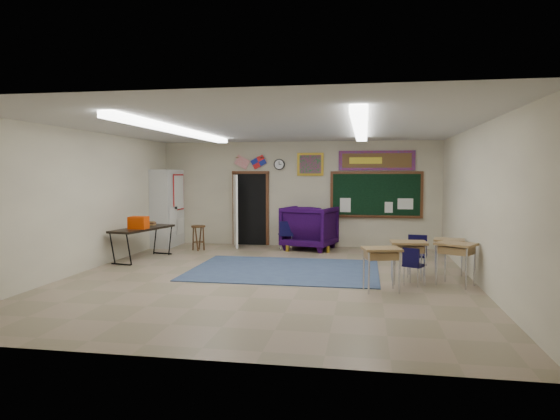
% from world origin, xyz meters
% --- Properties ---
extents(floor, '(9.00, 9.00, 0.00)m').
position_xyz_m(floor, '(0.00, 0.00, 0.00)').
color(floor, gray).
rests_on(floor, ground).
extents(back_wall, '(8.00, 0.04, 3.00)m').
position_xyz_m(back_wall, '(0.00, 4.50, 1.50)').
color(back_wall, beige).
rests_on(back_wall, floor).
extents(front_wall, '(8.00, 0.04, 3.00)m').
position_xyz_m(front_wall, '(0.00, -4.50, 1.50)').
color(front_wall, beige).
rests_on(front_wall, floor).
extents(left_wall, '(0.04, 9.00, 3.00)m').
position_xyz_m(left_wall, '(-4.00, 0.00, 1.50)').
color(left_wall, beige).
rests_on(left_wall, floor).
extents(right_wall, '(0.04, 9.00, 3.00)m').
position_xyz_m(right_wall, '(4.00, 0.00, 1.50)').
color(right_wall, beige).
rests_on(right_wall, floor).
extents(ceiling, '(8.00, 9.00, 0.04)m').
position_xyz_m(ceiling, '(0.00, 0.00, 3.00)').
color(ceiling, beige).
rests_on(ceiling, back_wall).
extents(area_rug, '(4.00, 3.00, 0.02)m').
position_xyz_m(area_rug, '(0.20, 0.80, 0.01)').
color(area_rug, '#354B65').
rests_on(area_rug, floor).
extents(fluorescent_strips, '(3.86, 6.00, 0.10)m').
position_xyz_m(fluorescent_strips, '(0.00, 0.00, 2.94)').
color(fluorescent_strips, white).
rests_on(fluorescent_strips, ceiling).
extents(doorway, '(1.10, 0.89, 2.16)m').
position_xyz_m(doorway, '(-1.50, 4.35, 1.06)').
color(doorway, black).
rests_on(doorway, back_wall).
extents(chalkboard, '(2.55, 0.14, 1.30)m').
position_xyz_m(chalkboard, '(2.20, 4.46, 1.46)').
color(chalkboard, '#562D18').
rests_on(chalkboard, back_wall).
extents(bulletin_board, '(2.10, 0.05, 0.55)m').
position_xyz_m(bulletin_board, '(2.20, 4.47, 2.45)').
color(bulletin_board, red).
rests_on(bulletin_board, back_wall).
extents(framed_art_print, '(0.75, 0.05, 0.65)m').
position_xyz_m(framed_art_print, '(0.35, 4.47, 2.35)').
color(framed_art_print, olive).
rests_on(framed_art_print, back_wall).
extents(wall_clock, '(0.32, 0.05, 0.32)m').
position_xyz_m(wall_clock, '(-0.55, 4.47, 2.35)').
color(wall_clock, black).
rests_on(wall_clock, back_wall).
extents(wall_flags, '(1.16, 0.06, 0.70)m').
position_xyz_m(wall_flags, '(-1.40, 4.44, 2.48)').
color(wall_flags, red).
rests_on(wall_flags, back_wall).
extents(storage_cabinet, '(0.59, 1.25, 2.20)m').
position_xyz_m(storage_cabinet, '(-3.71, 3.85, 1.10)').
color(storage_cabinet, beige).
rests_on(storage_cabinet, floor).
extents(wingback_armchair, '(1.58, 1.61, 1.20)m').
position_xyz_m(wingback_armchair, '(0.40, 3.91, 0.60)').
color(wingback_armchair, black).
rests_on(wingback_armchair, floor).
extents(student_chair_reading, '(0.50, 0.50, 0.81)m').
position_xyz_m(student_chair_reading, '(-0.23, 3.62, 0.40)').
color(student_chair_reading, black).
rests_on(student_chair_reading, floor).
extents(student_chair_desk_a, '(0.49, 0.49, 0.72)m').
position_xyz_m(student_chair_desk_a, '(2.82, -0.23, 0.36)').
color(student_chair_desk_a, black).
rests_on(student_chair_desk_a, floor).
extents(student_chair_desk_b, '(0.48, 0.48, 0.83)m').
position_xyz_m(student_chair_desk_b, '(2.94, 0.58, 0.42)').
color(student_chair_desk_b, black).
rests_on(student_chair_desk_b, floor).
extents(student_desk_front_left, '(0.69, 0.54, 0.80)m').
position_xyz_m(student_desk_front_left, '(2.73, -0.05, 0.45)').
color(student_desk_front_left, olive).
rests_on(student_desk_front_left, floor).
extents(student_desk_front_right, '(0.68, 0.56, 0.73)m').
position_xyz_m(student_desk_front_right, '(3.64, 1.01, 0.41)').
color(student_desk_front_right, olive).
rests_on(student_desk_front_right, floor).
extents(student_desk_back_left, '(0.74, 0.62, 0.78)m').
position_xyz_m(student_desk_back_left, '(2.20, -0.83, 0.44)').
color(student_desk_back_left, olive).
rests_on(student_desk_back_left, floor).
extents(student_desk_back_right, '(0.83, 0.78, 0.80)m').
position_xyz_m(student_desk_back_right, '(3.57, -0.13, 0.45)').
color(student_desk_back_right, olive).
rests_on(student_desk_back_right, floor).
extents(folding_table, '(0.97, 1.96, 1.07)m').
position_xyz_m(folding_table, '(-3.42, 1.58, 0.42)').
color(folding_table, black).
rests_on(folding_table, floor).
extents(wooden_stool, '(0.38, 0.38, 0.68)m').
position_xyz_m(wooden_stool, '(-2.56, 3.17, 0.35)').
color(wooden_stool, '#4E3417').
rests_on(wooden_stool, floor).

